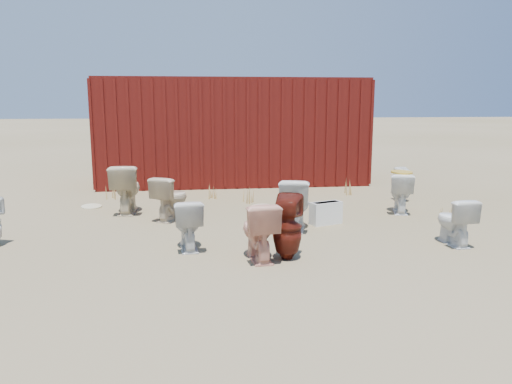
{
  "coord_description": "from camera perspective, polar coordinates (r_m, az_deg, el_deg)",
  "views": [
    {
      "loc": [
        -0.91,
        -6.7,
        1.89
      ],
      "look_at": [
        0.0,
        0.6,
        0.55
      ],
      "focal_mm": 35.0,
      "sensor_mm": 36.0,
      "label": 1
    }
  ],
  "objects": [
    {
      "name": "weed_clump_f",
      "position": [
        8.7,
        20.98,
        -2.19
      ],
      "size": [
        0.28,
        0.28,
        0.21
      ],
      "primitive_type": "cone",
      "color": "#A78342",
      "rests_on": "ground"
    },
    {
      "name": "ground",
      "position": [
        7.02,
        0.61,
        -5.3
      ],
      "size": [
        100.0,
        100.0,
        0.0
      ],
      "primitive_type": "plane",
      "color": "brown",
      "rests_on": "ground"
    },
    {
      "name": "toilet_front_c",
      "position": [
        7.43,
        4.53,
        -1.36
      ],
      "size": [
        0.63,
        0.85,
        0.78
      ],
      "primitive_type": "imported",
      "rotation": [
        0.0,
        0.0,
        2.85
      ],
      "color": "white",
      "rests_on": "ground"
    },
    {
      "name": "toilet_back_beige_left",
      "position": [
        8.81,
        -14.62,
        0.39
      ],
      "size": [
        0.49,
        0.83,
        0.84
      ],
      "primitive_type": "imported",
      "rotation": [
        0.0,
        0.0,
        3.12
      ],
      "color": "beige",
      "rests_on": "ground"
    },
    {
      "name": "toilet_front_a",
      "position": [
        6.51,
        -7.81,
        -3.63
      ],
      "size": [
        0.43,
        0.68,
        0.66
      ],
      "primitive_type": "imported",
      "rotation": [
        0.0,
        0.0,
        3.24
      ],
      "color": "silver",
      "rests_on": "ground"
    },
    {
      "name": "weed_clump_a",
      "position": [
        10.23,
        -15.69,
        0.09
      ],
      "size": [
        0.36,
        0.36,
        0.28
      ],
      "primitive_type": "cone",
      "color": "#A78342",
      "rests_on": "ground"
    },
    {
      "name": "loose_lid_far",
      "position": [
        9.51,
        -18.29,
        -1.59
      ],
      "size": [
        0.47,
        0.54,
        0.02
      ],
      "primitive_type": "ellipsoid",
      "rotation": [
        0.0,
        0.0,
        0.25
      ],
      "color": "beige",
      "rests_on": "ground"
    },
    {
      "name": "weed_clump_d",
      "position": [
        9.93,
        -4.89,
        0.1
      ],
      "size": [
        0.3,
        0.3,
        0.26
      ],
      "primitive_type": "cone",
      "color": "#A78342",
      "rests_on": "ground"
    },
    {
      "name": "weed_clump_b",
      "position": [
        9.38,
        -1.22,
        -0.41
      ],
      "size": [
        0.32,
        0.32,
        0.28
      ],
      "primitive_type": "cone",
      "color": "#A78342",
      "rests_on": "ground"
    },
    {
      "name": "loose_tank",
      "position": [
        7.84,
        7.99,
        -2.4
      ],
      "size": [
        0.54,
        0.36,
        0.35
      ],
      "primitive_type": "cube",
      "rotation": [
        0.0,
        0.0,
        0.35
      ],
      "color": "white",
      "rests_on": "ground"
    },
    {
      "name": "shipping_container",
      "position": [
        11.95,
        -2.76,
        7.02
      ],
      "size": [
        6.0,
        2.4,
        2.4
      ],
      "primitive_type": "cube",
      "color": "#4B0F0C",
      "rests_on": "ground"
    },
    {
      "name": "yellow_lid",
      "position": [
        8.86,
        16.31,
        2.2
      ],
      "size": [
        0.35,
        0.44,
        0.02
      ],
      "primitive_type": "ellipsoid",
      "color": "gold",
      "rests_on": "toilet_back_yellowlid"
    },
    {
      "name": "loose_lid_near",
      "position": [
        9.01,
        0.62,
        -1.7
      ],
      "size": [
        0.54,
        0.6,
        0.02
      ],
      "primitive_type": "ellipsoid",
      "rotation": [
        0.0,
        0.0,
        -0.39
      ],
      "color": "#C0A88B",
      "rests_on": "ground"
    },
    {
      "name": "weed_clump_c",
      "position": [
        10.44,
        10.03,
        0.62
      ],
      "size": [
        0.36,
        0.36,
        0.31
      ],
      "primitive_type": "cone",
      "color": "#A78342",
      "rests_on": "ground"
    },
    {
      "name": "toilet_back_yellowlid",
      "position": [
        8.92,
        16.2,
        -0.07
      ],
      "size": [
        0.57,
        0.76,
        0.69
      ],
      "primitive_type": "imported",
      "rotation": [
        0.0,
        0.0,
        2.83
      ],
      "color": "white",
      "rests_on": "ground"
    },
    {
      "name": "toilet_front_maroon",
      "position": [
        6.04,
        3.6,
        -4.04
      ],
      "size": [
        0.47,
        0.47,
        0.79
      ],
      "primitive_type": "imported",
      "rotation": [
        0.0,
        0.0,
        2.76
      ],
      "color": "#58180F",
      "rests_on": "ground"
    },
    {
      "name": "toilet_front_pink",
      "position": [
        6.02,
        0.3,
        -4.41
      ],
      "size": [
        0.47,
        0.74,
        0.72
      ],
      "primitive_type": "imported",
      "rotation": [
        0.0,
        0.0,
        3.25
      ],
      "color": "#E69E85",
      "rests_on": "ground"
    },
    {
      "name": "toilet_front_e",
      "position": [
        7.16,
        21.74,
        -3.1
      ],
      "size": [
        0.39,
        0.64,
        0.64
      ],
      "primitive_type": "imported",
      "rotation": [
        0.0,
        0.0,
        3.2
      ],
      "color": "white",
      "rests_on": "ground"
    },
    {
      "name": "toilet_back_beige_right",
      "position": [
        8.14,
        -9.7,
        -0.67
      ],
      "size": [
        0.69,
        0.81,
        0.71
      ],
      "primitive_type": "imported",
      "rotation": [
        0.0,
        0.0,
        2.62
      ],
      "color": "beige",
      "rests_on": "ground"
    },
    {
      "name": "toilet_back_e",
      "position": [
        9.93,
        16.46,
        0.83
      ],
      "size": [
        0.32,
        0.33,
        0.65
      ],
      "primitive_type": "imported",
      "rotation": [
        0.0,
        0.0,
        3.24
      ],
      "color": "white",
      "rests_on": "ground"
    },
    {
      "name": "weed_clump_e",
      "position": [
        10.39,
        4.34,
        0.57
      ],
      "size": [
        0.34,
        0.34,
        0.26
      ],
      "primitive_type": "cone",
      "color": "#A78342",
      "rests_on": "ground"
    }
  ]
}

